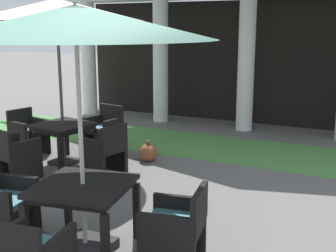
{
  "coord_description": "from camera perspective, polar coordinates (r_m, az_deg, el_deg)",
  "views": [
    {
      "loc": [
        2.9,
        -2.68,
        2.33
      ],
      "look_at": [
        0.24,
        2.64,
        1.0
      ],
      "focal_mm": 47.31,
      "sensor_mm": 36.0,
      "label": 1
    }
  ],
  "objects": [
    {
      "name": "patio_chair_mid_left_east",
      "position": [
        7.14,
        -8.1,
        -3.15
      ],
      "size": [
        0.62,
        0.66,
        0.84
      ],
      "rotation": [
        0.0,
        0.0,
        1.39
      ],
      "color": "black",
      "rests_on": "ground"
    },
    {
      "name": "terracotta_urn",
      "position": [
        7.85,
        -2.55,
        -3.43
      ],
      "size": [
        0.32,
        0.32,
        0.39
      ],
      "color": "brown",
      "rests_on": "ground"
    },
    {
      "name": "patio_chair_mid_left_west",
      "position": [
        8.64,
        -17.62,
        -0.86
      ],
      "size": [
        0.64,
        0.63,
        0.84
      ],
      "rotation": [
        0.0,
        0.0,
        -1.75
      ],
      "color": "black",
      "rests_on": "ground"
    },
    {
      "name": "patio_umbrella_mid_left",
      "position": [
        7.63,
        -14.17,
        14.2
      ],
      "size": [
        2.87,
        2.87,
        2.84
      ],
      "color": "#2D2D2D",
      "rests_on": "ground"
    },
    {
      "name": "patio_table_mid_left",
      "position": [
        7.81,
        -13.4,
        -0.42
      ],
      "size": [
        1.01,
        1.01,
        0.71
      ],
      "rotation": [
        0.0,
        0.0,
        -0.18
      ],
      "color": "black",
      "rests_on": "ground"
    },
    {
      "name": "lawn_strip",
      "position": [
        8.82,
        6.39,
        -2.74
      ],
      "size": [
        11.69,
        1.89,
        0.01
      ],
      "primitive_type": "cube",
      "color": "#519347",
      "rests_on": "ground"
    },
    {
      "name": "patio_umbrella_near_foreground",
      "position": [
        4.41,
        -11.8,
        12.65
      ],
      "size": [
        2.75,
        2.75,
        2.6
      ],
      "color": "#2D2D2D",
      "rests_on": "ground"
    },
    {
      "name": "patio_chair_mid_left_south",
      "position": [
        7.28,
        -19.4,
        -3.45
      ],
      "size": [
        0.72,
        0.68,
        0.83
      ],
      "rotation": [
        0.0,
        0.0,
        -0.18
      ],
      "color": "black",
      "rests_on": "ground"
    },
    {
      "name": "patio_chair_near_foreground_west",
      "position": [
        5.31,
        -20.59,
        -9.5
      ],
      "size": [
        0.64,
        0.66,
        0.83
      ],
      "rotation": [
        0.0,
        0.0,
        -1.39
      ],
      "color": "black",
      "rests_on": "ground"
    },
    {
      "name": "patio_chair_near_foreground_east",
      "position": [
        4.49,
        1.1,
        -13.03
      ],
      "size": [
        0.67,
        0.67,
        0.81
      ],
      "rotation": [
        0.0,
        0.0,
        -4.53
      ],
      "color": "black",
      "rests_on": "ground"
    },
    {
      "name": "patio_table_near_foreground",
      "position": [
        4.71,
        -10.87,
        -8.43
      ],
      "size": [
        1.08,
        1.08,
        0.75
      ],
      "rotation": [
        0.0,
        0.0,
        0.18
      ],
      "color": "black",
      "rests_on": "ground"
    },
    {
      "name": "patio_chair_mid_left_north",
      "position": [
        8.52,
        -8.13,
        -0.53
      ],
      "size": [
        0.67,
        0.61,
        0.88
      ],
      "rotation": [
        0.0,
        0.0,
        -3.32
      ],
      "color": "black",
      "rests_on": "ground"
    }
  ]
}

